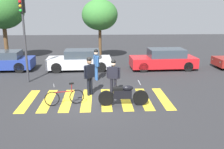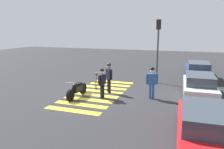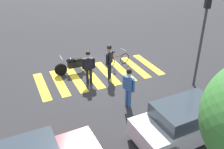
% 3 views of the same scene
% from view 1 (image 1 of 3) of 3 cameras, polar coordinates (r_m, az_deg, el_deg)
% --- Properties ---
extents(ground_plane, '(60.00, 60.00, 0.00)m').
position_cam_1_polar(ground_plane, '(11.82, -3.54, -5.68)').
color(ground_plane, '#2B2B2D').
extents(police_motorcycle, '(2.19, 0.62, 1.06)m').
position_cam_1_polar(police_motorcycle, '(10.97, 2.59, -4.70)').
color(police_motorcycle, black).
rests_on(police_motorcycle, ground_plane).
extents(leaning_bicycle, '(1.69, 0.53, 0.99)m').
position_cam_1_polar(leaning_bicycle, '(11.24, -10.67, -5.01)').
color(leaning_bicycle, black).
rests_on(leaning_bicycle, ground_plane).
extents(officer_on_foot, '(0.51, 0.54, 1.91)m').
position_cam_1_polar(officer_on_foot, '(12.11, -5.14, 0.37)').
color(officer_on_foot, black).
rests_on(officer_on_foot, ground_plane).
extents(officer_by_motorcycle, '(0.65, 0.30, 1.77)m').
position_cam_1_polar(officer_by_motorcycle, '(12.15, 0.31, -0.03)').
color(officer_by_motorcycle, black).
rests_on(officer_by_motorcycle, ground_plane).
extents(pedestrian_bystander, '(0.34, 0.66, 1.85)m').
position_cam_1_polar(pedestrian_bystander, '(14.74, -3.61, 2.82)').
color(pedestrian_bystander, '#2D5999').
rests_on(pedestrian_bystander, ground_plane).
extents(crosswalk_stripes, '(6.75, 2.99, 0.01)m').
position_cam_1_polar(crosswalk_stripes, '(11.81, -3.54, -5.66)').
color(crosswalk_stripes, yellow).
rests_on(crosswalk_stripes, ground_plane).
extents(car_white_van, '(4.35, 1.84, 1.41)m').
position_cam_1_polar(car_white_van, '(17.38, -7.28, 3.21)').
color(car_white_van, black).
rests_on(car_white_van, ground_plane).
extents(car_red_convertible, '(4.55, 1.93, 1.43)m').
position_cam_1_polar(car_red_convertible, '(17.88, 11.66, 3.36)').
color(car_red_convertible, black).
rests_on(car_red_convertible, ground_plane).
extents(traffic_light_pole, '(0.32, 0.36, 4.60)m').
position_cam_1_polar(traffic_light_pole, '(14.77, -19.43, 9.83)').
color(traffic_light_pole, '#38383D').
rests_on(traffic_light_pole, ground_plane).
extents(street_tree_near, '(3.28, 3.28, 5.34)m').
position_cam_1_polar(street_tree_near, '(21.87, -23.59, 13.06)').
color(street_tree_near, brown).
rests_on(street_tree_near, ground_plane).
extents(street_tree_mid, '(2.87, 2.87, 4.86)m').
position_cam_1_polar(street_tree_mid, '(20.57, -2.80, 13.35)').
color(street_tree_mid, brown).
rests_on(street_tree_mid, ground_plane).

